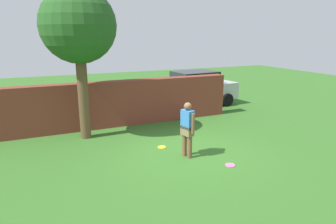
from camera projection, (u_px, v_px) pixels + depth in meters
name	position (u px, v px, depth m)	size (l,w,h in m)	color
ground_plane	(184.00, 153.00, 9.07)	(40.00, 40.00, 0.00)	#336623
brick_wall	(107.00, 104.00, 11.41)	(10.16, 0.50, 1.75)	brown
tree	(78.00, 27.00, 9.48)	(2.41, 2.41, 4.94)	brown
person	(187.00, 127.00, 8.55)	(0.31, 0.52, 1.62)	brown
car	(195.00, 89.00, 14.77)	(4.34, 2.23, 1.72)	#B7B7BC
frisbee_yellow	(162.00, 147.00, 9.49)	(0.27, 0.27, 0.02)	yellow
frisbee_pink	(230.00, 165.00, 8.18)	(0.27, 0.27, 0.02)	pink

